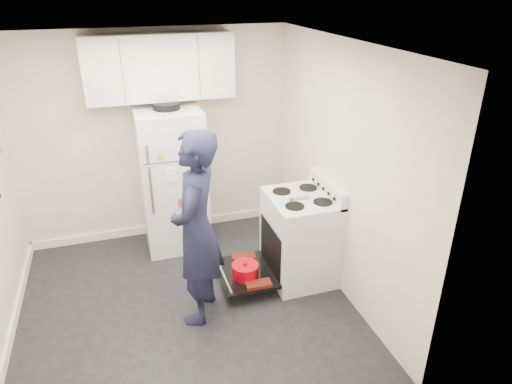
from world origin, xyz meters
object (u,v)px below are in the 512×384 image
object	(u,v)px
electric_range	(299,238)
person	(196,229)
open_oven_door	(246,272)
refrigerator	(173,179)

from	to	relation	value
electric_range	person	bearing A→B (deg)	-165.57
open_oven_door	electric_range	bearing A→B (deg)	3.01
open_oven_door	refrigerator	distance (m)	1.42
electric_range	refrigerator	bearing A→B (deg)	136.20
electric_range	refrigerator	size ratio (longest dim) A/B	0.63
refrigerator	person	xyz separation A→B (m)	(0.01, -1.39, 0.08)
person	open_oven_door	bearing A→B (deg)	140.52
electric_range	person	world-z (taller)	person
open_oven_door	refrigerator	xyz separation A→B (m)	(-0.55, 1.13, 0.66)
refrigerator	person	bearing A→B (deg)	-89.40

